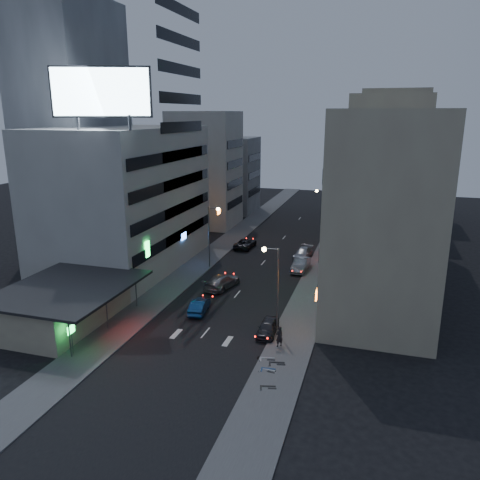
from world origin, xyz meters
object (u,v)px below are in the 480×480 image
at_px(parked_car_right_far, 303,253).
at_px(person, 279,336).
at_px(scooter_silver_a, 276,365).
at_px(scooter_blue, 276,363).
at_px(road_car_silver, 222,281).
at_px(scooter_black_a, 276,379).
at_px(road_car_blue, 199,306).
at_px(scooter_silver_b, 275,352).
at_px(parked_car_left, 245,243).
at_px(scooter_black_b, 285,356).
at_px(parked_car_right_mid, 301,265).
at_px(parked_car_right_near, 268,327).

distance_m(parked_car_right_far, person, 26.54).
bearing_deg(scooter_silver_a, scooter_blue, 10.47).
bearing_deg(road_car_silver, scooter_black_a, 132.37).
relative_size(road_car_blue, road_car_silver, 0.75).
relative_size(parked_car_right_far, scooter_silver_b, 2.65).
bearing_deg(person, parked_car_right_far, -129.85).
xyz_separation_m(parked_car_left, road_car_silver, (2.06, -16.85, 0.11)).
xyz_separation_m(person, scooter_blue, (0.57, -3.68, -0.40)).
xyz_separation_m(parked_car_left, scooter_silver_b, (11.57, -31.02, -0.02)).
bearing_deg(scooter_black_b, road_car_silver, 23.28).
bearing_deg(parked_car_left, person, 115.68).
xyz_separation_m(scooter_black_a, scooter_black_b, (-0.05, 3.54, 0.05)).
xyz_separation_m(parked_car_right_mid, parked_car_left, (-9.78, 8.06, -0.11)).
relative_size(parked_car_right_near, scooter_silver_a, 2.34).
xyz_separation_m(parked_car_left, person, (11.49, -29.00, 0.35)).
relative_size(parked_car_right_near, road_car_silver, 0.72).
relative_size(parked_car_right_near, road_car_blue, 0.96).
distance_m(road_car_blue, scooter_black_a, 15.15).
relative_size(road_car_blue, scooter_blue, 2.41).
height_order(parked_car_right_mid, road_car_silver, parked_car_right_mid).
distance_m(parked_car_right_mid, scooter_silver_a, 25.01).
xyz_separation_m(parked_car_right_near, parked_car_left, (-9.95, 26.83, 0.02)).
height_order(scooter_black_a, scooter_silver_a, scooter_black_a).
relative_size(parked_car_right_far, scooter_black_b, 2.53).
relative_size(road_car_silver, scooter_blue, 3.20).
relative_size(road_car_silver, scooter_black_b, 2.92).
xyz_separation_m(parked_car_left, scooter_black_b, (12.52, -31.49, 0.00)).
relative_size(road_car_blue, scooter_silver_a, 2.44).
xyz_separation_m(parked_car_right_near, scooter_silver_b, (1.62, -4.19, -0.01)).
bearing_deg(scooter_blue, scooter_black_b, -27.40).
bearing_deg(scooter_black_a, scooter_black_b, -13.33).
height_order(parked_car_left, scooter_black_a, parked_car_left).
xyz_separation_m(parked_car_right_mid, parked_car_right_far, (-0.61, 5.50, -0.11)).
bearing_deg(parked_car_right_far, scooter_blue, -78.72).
bearing_deg(parked_car_right_mid, road_car_silver, -128.32).
bearing_deg(parked_car_right_near, person, -56.17).
bearing_deg(scooter_black_b, parked_car_right_near, 16.56).
xyz_separation_m(parked_car_right_near, scooter_black_b, (2.57, -4.66, 0.02)).
bearing_deg(road_car_blue, road_car_silver, -97.09).
bearing_deg(road_car_silver, scooter_blue, 134.64).
bearing_deg(parked_car_right_mid, person, -82.38).
bearing_deg(scooter_black_b, person, 10.20).
bearing_deg(parked_car_right_near, road_car_silver, 126.88).
height_order(parked_car_left, scooter_silver_b, parked_car_left).
height_order(person, scooter_silver_a, person).
bearing_deg(parked_car_right_far, parked_car_right_mid, -77.85).
relative_size(parked_car_right_mid, road_car_silver, 0.88).
xyz_separation_m(scooter_black_a, scooter_silver_b, (-0.99, 4.01, 0.02)).
xyz_separation_m(parked_car_right_near, person, (1.53, -2.17, 0.37)).
height_order(parked_car_right_near, parked_car_right_far, parked_car_right_far).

